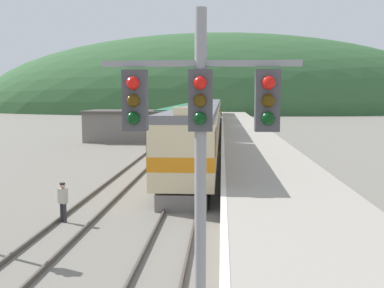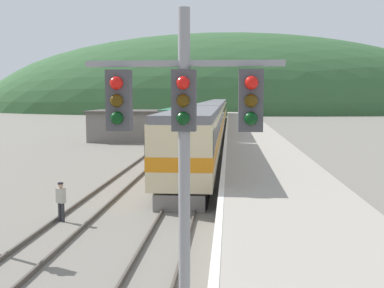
% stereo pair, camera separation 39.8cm
% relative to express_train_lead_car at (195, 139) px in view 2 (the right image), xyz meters
% --- Properties ---
extents(track_main, '(1.52, 180.00, 0.16)m').
position_rel_express_train_lead_car_xyz_m(track_main, '(0.00, 42.89, -2.24)').
color(track_main, '#4C443D').
rests_on(track_main, ground).
extents(track_siding, '(1.52, 180.00, 0.16)m').
position_rel_express_train_lead_car_xyz_m(track_siding, '(-4.13, 42.89, -2.24)').
color(track_siding, '#4C443D').
rests_on(track_siding, ground).
extents(platform, '(5.67, 140.00, 1.09)m').
position_rel_express_train_lead_car_xyz_m(platform, '(4.57, 22.89, -1.78)').
color(platform, '#9E9689').
rests_on(platform, ground).
extents(distant_hills, '(159.29, 71.68, 49.67)m').
position_rel_express_train_lead_car_xyz_m(distant_hills, '(0.00, 118.37, -2.32)').
color(distant_hills, '#335B33').
rests_on(distant_hills, ground).
extents(station_shed, '(9.21, 6.66, 3.44)m').
position_rel_express_train_lead_car_xyz_m(station_shed, '(-8.86, 21.40, -0.59)').
color(station_shed, slate).
rests_on(station_shed, ground).
extents(express_train_lead_car, '(3.00, 19.95, 4.61)m').
position_rel_express_train_lead_car_xyz_m(express_train_lead_car, '(0.00, 0.00, 0.00)').
color(express_train_lead_car, black).
rests_on(express_train_lead_car, ground).
extents(carriage_second, '(2.99, 20.78, 4.25)m').
position_rel_express_train_lead_car_xyz_m(carriage_second, '(0.00, 21.48, -0.01)').
color(carriage_second, black).
rests_on(carriage_second, ground).
extents(carriage_third, '(2.99, 20.78, 4.25)m').
position_rel_express_train_lead_car_xyz_m(carriage_third, '(0.00, 43.13, -0.01)').
color(carriage_third, black).
rests_on(carriage_third, ground).
extents(carriage_fourth, '(2.99, 20.78, 4.25)m').
position_rel_express_train_lead_car_xyz_m(carriage_fourth, '(0.00, 64.79, -0.01)').
color(carriage_fourth, black).
rests_on(carriage_fourth, ground).
extents(siding_train, '(2.90, 44.75, 3.55)m').
position_rel_express_train_lead_car_xyz_m(siding_train, '(-4.13, 41.50, -0.49)').
color(siding_train, black).
rests_on(siding_train, ground).
extents(signal_mast_main, '(3.30, 0.42, 6.54)m').
position_rel_express_train_lead_car_xyz_m(signal_mast_main, '(1.42, -21.37, 2.11)').
color(signal_mast_main, gray).
rests_on(signal_mast_main, ground).
extents(track_worker, '(0.42, 0.35, 1.62)m').
position_rel_express_train_lead_car_xyz_m(track_worker, '(-4.61, -11.47, -1.41)').
color(track_worker, '#2D2D33').
rests_on(track_worker, ground).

